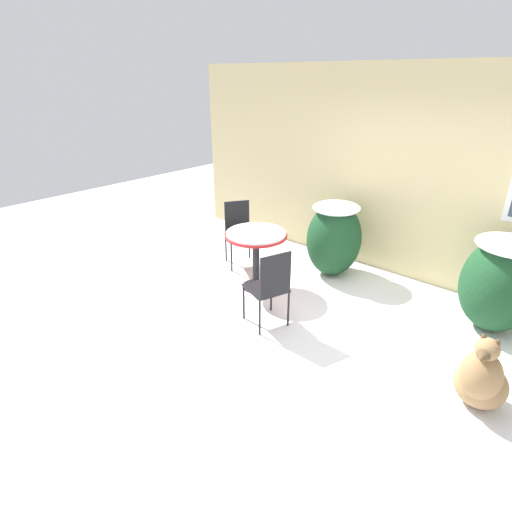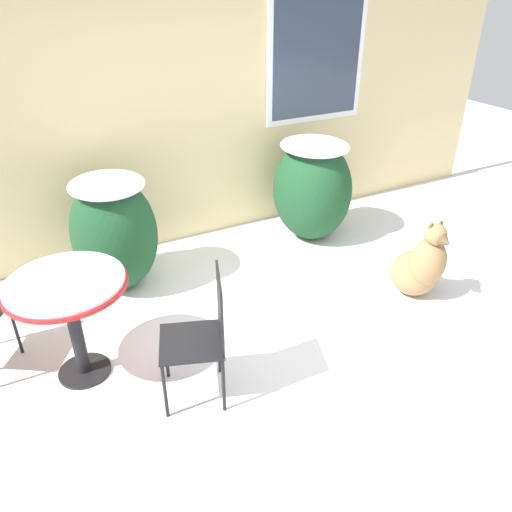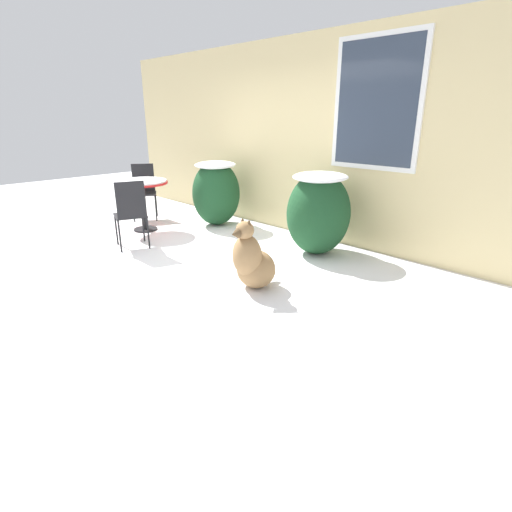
% 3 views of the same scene
% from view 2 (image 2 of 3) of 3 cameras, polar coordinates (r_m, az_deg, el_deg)
% --- Properties ---
extents(ground_plane, '(16.00, 16.00, 0.00)m').
position_cam_2_polar(ground_plane, '(3.94, 4.15, -10.85)').
color(ground_plane, white).
extents(house_wall, '(8.00, 0.10, 2.83)m').
position_cam_2_polar(house_wall, '(5.13, -7.77, 17.02)').
color(house_wall, '#D1BC84').
rests_on(house_wall, ground_plane).
extents(shrub_left, '(0.75, 0.81, 1.06)m').
position_cam_2_polar(shrub_left, '(4.59, -15.93, 2.83)').
color(shrub_left, '#194223').
rests_on(shrub_left, ground_plane).
extents(shrub_middle, '(0.81, 0.87, 1.08)m').
position_cam_2_polar(shrub_middle, '(5.33, 6.45, 7.84)').
color(shrub_middle, '#194223').
rests_on(shrub_middle, ground_plane).
extents(patio_table, '(0.81, 0.81, 0.80)m').
position_cam_2_polar(patio_table, '(3.57, -20.66, -4.48)').
color(patio_table, black).
rests_on(patio_table, ground_plane).
extents(patio_chair_far_side, '(0.53, 0.53, 0.95)m').
position_cam_2_polar(patio_chair_far_side, '(3.30, -6.08, -8.68)').
color(patio_chair_far_side, black).
rests_on(patio_chair_far_side, ground_plane).
extents(dog, '(0.46, 0.61, 0.78)m').
position_cam_2_polar(dog, '(4.62, 18.25, -1.19)').
color(dog, '#937047').
rests_on(dog, ground_plane).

